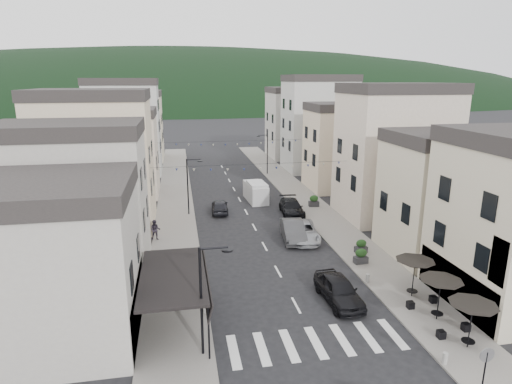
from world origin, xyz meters
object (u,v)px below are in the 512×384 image
pedestrian_a (162,279)px  pedestrian_b (155,230)px  parked_car_b (293,231)px  parked_car_e (220,206)px  parked_car_c (302,231)px  parked_car_a (339,290)px  parked_car_d (292,208)px  delivery_van (256,191)px

pedestrian_a → pedestrian_b: 9.72m
parked_car_b → parked_car_e: bearing=128.2°
parked_car_b → parked_car_c: 0.85m
parked_car_b → parked_car_e: size_ratio=1.22×
parked_car_a → parked_car_b: bearing=87.1°
parked_car_b → parked_car_d: 7.31m
parked_car_e → delivery_van: (4.61, 3.77, 0.43)m
parked_car_b → parked_car_a: bearing=-83.3°
parked_car_d → parked_car_e: 7.65m
delivery_van → parked_car_d: bearing=-68.3°
delivery_van → parked_car_c: bearing=-85.7°
parked_car_e → pedestrian_a: (-5.57, -16.96, 0.27)m
pedestrian_a → parked_car_c: bearing=27.1°
parked_car_a → delivery_van: bearing=89.5°
parked_car_b → pedestrian_a: bearing=-138.3°
parked_car_d → pedestrian_b: (-13.77, -5.24, 0.26)m
parked_car_c → parked_car_a: bearing=-86.9°
delivery_van → pedestrian_a: 23.10m
parked_car_e → delivery_van: size_ratio=0.84×
pedestrian_b → parked_car_b: bearing=-3.4°
parked_car_b → parked_car_d: size_ratio=0.97×
parked_car_a → pedestrian_b: 17.68m
parked_car_a → parked_car_d: parked_car_a is taller
pedestrian_a → parked_car_d: bearing=43.4°
parked_car_a → delivery_van: delivery_van is taller
parked_car_b → parked_car_c: parked_car_b is taller
parked_car_a → parked_car_e: 21.01m
parked_car_b → delivery_van: size_ratio=1.03×
parked_car_a → parked_car_b: (0.00, 11.13, 0.02)m
pedestrian_a → pedestrian_b: bearing=89.2°
parked_car_b → delivery_van: bearing=101.1°
parked_car_a → parked_car_c: (0.84, 11.02, -0.06)m
parked_car_d → parked_car_c: bearing=-92.7°
parked_car_c → parked_car_e: bearing=132.4°
parked_car_e → delivery_van: 5.97m
parked_car_e → pedestrian_a: bearing=75.8°
parked_car_c → delivery_van: (-1.83, 13.01, 0.38)m
parked_car_c → parked_car_e: parked_car_c is taller
parked_car_b → delivery_van: 12.94m
parked_car_d → pedestrian_b: size_ratio=2.93×
delivery_van → parked_car_a: bearing=-91.4°
parked_car_a → pedestrian_a: 11.65m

